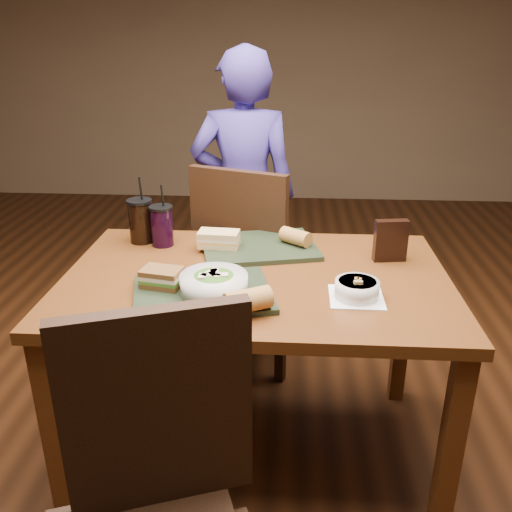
# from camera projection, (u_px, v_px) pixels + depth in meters

# --- Properties ---
(ground) EXTENTS (6.00, 6.00, 0.00)m
(ground) POSITION_uv_depth(u_px,v_px,m) (256.00, 449.00, 2.12)
(ground) COLOR #381C0B
(ground) RESTS_ON ground
(dining_table) EXTENTS (1.30, 0.85, 0.75)m
(dining_table) POSITION_uv_depth(u_px,v_px,m) (256.00, 299.00, 1.87)
(dining_table) COLOR #572E11
(dining_table) RESTS_ON ground
(chair_near) EXTENTS (0.54, 0.55, 0.98)m
(chair_near) POSITION_uv_depth(u_px,v_px,m) (153.00, 509.00, 1.19)
(chair_near) COLOR black
(chair_near) RESTS_ON ground
(chair_far) EXTENTS (0.56, 0.57, 1.00)m
(chair_far) POSITION_uv_depth(u_px,v_px,m) (241.00, 262.00, 2.43)
(chair_far) COLOR black
(chair_far) RESTS_ON ground
(diner) EXTENTS (0.55, 0.38, 1.47)m
(diner) POSITION_uv_depth(u_px,v_px,m) (244.00, 197.00, 2.76)
(diner) COLOR navy
(diner) RESTS_ON ground
(tray_near) EXTENTS (0.48, 0.41, 0.02)m
(tray_near) POSITION_uv_depth(u_px,v_px,m) (203.00, 294.00, 1.68)
(tray_near) COLOR black
(tray_near) RESTS_ON dining_table
(tray_far) EXTENTS (0.48, 0.41, 0.02)m
(tray_far) POSITION_uv_depth(u_px,v_px,m) (259.00, 247.00, 2.05)
(tray_far) COLOR black
(tray_far) RESTS_ON dining_table
(salad_bowl) EXTENTS (0.21, 0.21, 0.07)m
(salad_bowl) POSITION_uv_depth(u_px,v_px,m) (214.00, 283.00, 1.65)
(salad_bowl) COLOR silver
(salad_bowl) RESTS_ON tray_near
(soup_bowl) EXTENTS (0.17, 0.17, 0.07)m
(soup_bowl) POSITION_uv_depth(u_px,v_px,m) (357.00, 289.00, 1.67)
(soup_bowl) COLOR white
(soup_bowl) RESTS_ON dining_table
(sandwich_near) EXTENTS (0.14, 0.11, 0.06)m
(sandwich_near) POSITION_uv_depth(u_px,v_px,m) (162.00, 277.00, 1.70)
(sandwich_near) COLOR #593819
(sandwich_near) RESTS_ON tray_near
(sandwich_far) EXTENTS (0.16, 0.09, 0.06)m
(sandwich_far) POSITION_uv_depth(u_px,v_px,m) (219.00, 239.00, 2.02)
(sandwich_far) COLOR tan
(sandwich_far) RESTS_ON tray_far
(baguette_near) EXTENTS (0.15, 0.12, 0.07)m
(baguette_near) POSITION_uv_depth(u_px,v_px,m) (248.00, 300.00, 1.55)
(baguette_near) COLOR #AD7533
(baguette_near) RESTS_ON tray_near
(baguette_far) EXTENTS (0.13, 0.12, 0.06)m
(baguette_far) POSITION_uv_depth(u_px,v_px,m) (295.00, 237.00, 2.04)
(baguette_far) COLOR #AD7533
(baguette_far) RESTS_ON tray_far
(cup_cola) EXTENTS (0.10, 0.10, 0.26)m
(cup_cola) POSITION_uv_depth(u_px,v_px,m) (141.00, 221.00, 2.10)
(cup_cola) COLOR black
(cup_cola) RESTS_ON dining_table
(cup_berry) EXTENTS (0.09, 0.09, 0.24)m
(cup_berry) POSITION_uv_depth(u_px,v_px,m) (162.00, 226.00, 2.06)
(cup_berry) COLOR black
(cup_berry) RESTS_ON dining_table
(chip_bag) EXTENTS (0.12, 0.05, 0.15)m
(chip_bag) POSITION_uv_depth(u_px,v_px,m) (391.00, 241.00, 1.92)
(chip_bag) COLOR black
(chip_bag) RESTS_ON dining_table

